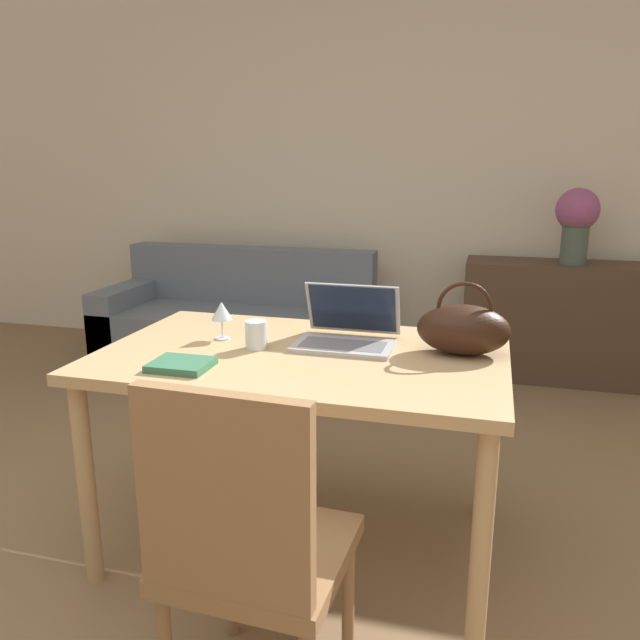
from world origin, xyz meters
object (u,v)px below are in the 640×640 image
drinking_glass (256,335)px  wine_glass (222,312)px  chair (248,542)px  couch (238,327)px  handbag (463,329)px  flower_vase (577,219)px  laptop (348,328)px

drinking_glass → wine_glass: 0.19m
chair → wine_glass: bearing=119.5°
couch → handbag: handbag is taller
flower_vase → laptop: bearing=-115.8°
handbag → laptop: bearing=176.4°
drinking_glass → handbag: bearing=10.2°
couch → drinking_glass: size_ratio=18.23×
chair → laptop: (0.04, 0.92, 0.31)m
drinking_glass → handbag: size_ratio=0.32×
drinking_glass → wine_glass: bearing=154.2°
handbag → drinking_glass: bearing=-169.8°
chair → wine_glass: (-0.43, 0.84, 0.35)m
couch → drinking_glass: 2.23m
chair → couch: size_ratio=0.52×
chair → laptop: bearing=90.1°
laptop → flower_vase: bearing=64.2°
drinking_glass → handbag: 0.73m
couch → handbag: bearing=-48.5°
wine_glass → chair: bearing=-63.0°
laptop → handbag: bearing=-3.6°
chair → flower_vase: (1.04, 2.99, 0.55)m
chair → handbag: (0.45, 0.89, 0.34)m
couch → laptop: bearing=-56.3°
drinking_glass → wine_glass: wine_glass is taller
laptop → wine_glass: bearing=-171.1°
flower_vase → drinking_glass: bearing=-120.3°
couch → drinking_glass: (0.91, -1.97, 0.54)m
couch → drinking_glass: bearing=-65.2°
chair → couch: 2.98m
couch → laptop: size_ratio=5.24×
couch → chair: bearing=-66.8°
chair → couch: (-1.17, 2.73, -0.24)m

